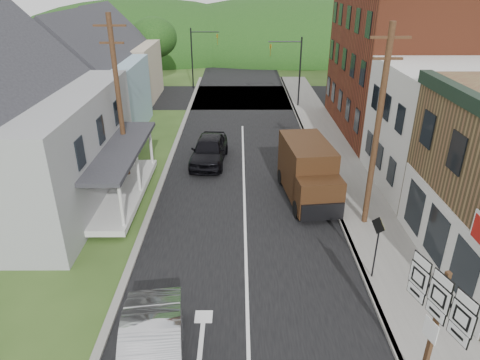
{
  "coord_description": "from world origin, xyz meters",
  "views": [
    {
      "loc": [
        -0.29,
        -13.77,
        10.52
      ],
      "look_at": [
        -0.24,
        3.69,
        2.2
      ],
      "focal_mm": 32.0,
      "sensor_mm": 36.0,
      "label": 1
    }
  ],
  "objects_px": {
    "warning_sign": "(377,239)",
    "silver_sedan": "(152,355)",
    "route_sign_cluster": "(436,316)",
    "dark_sedan": "(209,150)",
    "delivery_van": "(308,172)"
  },
  "relations": [
    {
      "from": "route_sign_cluster",
      "to": "delivery_van",
      "type": "bearing_deg",
      "value": 80.78
    },
    {
      "from": "silver_sedan",
      "to": "route_sign_cluster",
      "type": "xyz_separation_m",
      "value": [
        7.51,
        -0.45,
        1.86
      ]
    },
    {
      "from": "dark_sedan",
      "to": "silver_sedan",
      "type": "bearing_deg",
      "value": -87.8
    },
    {
      "from": "silver_sedan",
      "to": "warning_sign",
      "type": "relative_size",
      "value": 1.89
    },
    {
      "from": "warning_sign",
      "to": "silver_sedan",
      "type": "bearing_deg",
      "value": -172.8
    },
    {
      "from": "delivery_van",
      "to": "warning_sign",
      "type": "height_order",
      "value": "delivery_van"
    },
    {
      "from": "dark_sedan",
      "to": "warning_sign",
      "type": "relative_size",
      "value": 1.89
    },
    {
      "from": "silver_sedan",
      "to": "delivery_van",
      "type": "relative_size",
      "value": 0.91
    },
    {
      "from": "dark_sedan",
      "to": "route_sign_cluster",
      "type": "xyz_separation_m",
      "value": [
        6.87,
        -16.3,
        1.83
      ]
    },
    {
      "from": "route_sign_cluster",
      "to": "dark_sedan",
      "type": "bearing_deg",
      "value": 96.29
    },
    {
      "from": "dark_sedan",
      "to": "route_sign_cluster",
      "type": "height_order",
      "value": "route_sign_cluster"
    },
    {
      "from": "silver_sedan",
      "to": "delivery_van",
      "type": "height_order",
      "value": "delivery_van"
    },
    {
      "from": "silver_sedan",
      "to": "dark_sedan",
      "type": "height_order",
      "value": "dark_sedan"
    },
    {
      "from": "dark_sedan",
      "to": "delivery_van",
      "type": "distance_m",
      "value": 7.24
    },
    {
      "from": "dark_sedan",
      "to": "delivery_van",
      "type": "xyz_separation_m",
      "value": [
        5.38,
        -4.79,
        0.65
      ]
    }
  ]
}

